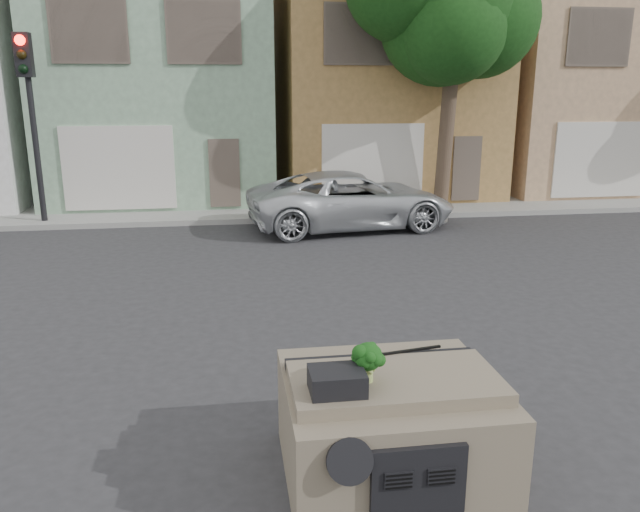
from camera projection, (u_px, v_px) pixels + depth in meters
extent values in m
plane|color=#303033|center=(336.00, 351.00, 8.98)|extent=(120.00, 120.00, 0.00)
cube|color=gray|center=(277.00, 211.00, 19.00)|extent=(40.00, 3.00, 0.15)
cube|color=#87AC8B|center=(164.00, 85.00, 21.36)|extent=(7.20, 8.20, 7.55)
cube|color=#A37B45|center=(377.00, 86.00, 22.42)|extent=(7.20, 8.20, 7.55)
cube|color=tan|center=(571.00, 86.00, 23.49)|extent=(7.20, 8.20, 7.55)
imported|color=silver|center=(351.00, 228.00, 16.95)|extent=(5.82, 3.22, 1.54)
cube|color=black|center=(33.00, 132.00, 16.48)|extent=(0.40, 0.40, 5.10)
cube|color=#153D12|center=(450.00, 68.00, 17.95)|extent=(4.40, 4.00, 8.50)
cube|color=#726653|center=(390.00, 423.00, 5.97)|extent=(2.00, 1.80, 1.12)
cube|color=black|center=(337.00, 381.00, 5.39)|extent=(0.48, 0.38, 0.20)
cube|color=black|center=(409.00, 351.00, 6.23)|extent=(0.69, 0.15, 0.02)
cube|color=#10390F|center=(368.00, 362.00, 5.55)|extent=(0.43, 0.43, 0.38)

